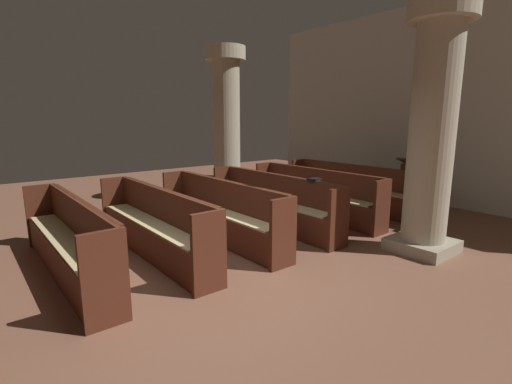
{
  "coord_description": "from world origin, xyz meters",
  "views": [
    {
      "loc": [
        3.82,
        -2.5,
        1.97
      ],
      "look_at": [
        -0.92,
        1.34,
        0.75
      ],
      "focal_mm": 26.1,
      "sensor_mm": 36.0,
      "label": 1
    }
  ],
  "objects_px": {
    "pew_row_2": "(272,200)",
    "pew_row_5": "(67,237)",
    "pillar_aisle_side": "(432,127)",
    "kneeler_box_navy": "(418,226)",
    "hymn_book": "(314,179)",
    "lectern": "(408,185)",
    "pew_row_4": "(153,221)",
    "pillar_far_side": "(226,123)",
    "pew_row_0": "(349,186)",
    "pew_row_3": "(219,209)",
    "pew_row_1": "(314,192)"
  },
  "relations": [
    {
      "from": "hymn_book",
      "to": "kneeler_box_navy",
      "type": "bearing_deg",
      "value": 56.05
    },
    {
      "from": "pew_row_3",
      "to": "pillar_far_side",
      "type": "relative_size",
      "value": 0.89
    },
    {
      "from": "pillar_aisle_side",
      "to": "pillar_far_side",
      "type": "height_order",
      "value": "same"
    },
    {
      "from": "pew_row_0",
      "to": "pillar_far_side",
      "type": "height_order",
      "value": "pillar_far_side"
    },
    {
      "from": "hymn_book",
      "to": "pew_row_1",
      "type": "bearing_deg",
      "value": 131.51
    },
    {
      "from": "pew_row_4",
      "to": "kneeler_box_navy",
      "type": "bearing_deg",
      "value": 64.89
    },
    {
      "from": "pew_row_2",
      "to": "pew_row_5",
      "type": "bearing_deg",
      "value": -90.0
    },
    {
      "from": "pew_row_1",
      "to": "pillar_far_side",
      "type": "relative_size",
      "value": 0.89
    },
    {
      "from": "lectern",
      "to": "pew_row_4",
      "type": "bearing_deg",
      "value": -96.13
    },
    {
      "from": "pew_row_0",
      "to": "pillar_aisle_side",
      "type": "relative_size",
      "value": 0.89
    },
    {
      "from": "pew_row_2",
      "to": "pew_row_4",
      "type": "bearing_deg",
      "value": -90.0
    },
    {
      "from": "pew_row_4",
      "to": "lectern",
      "type": "relative_size",
      "value": 2.9
    },
    {
      "from": "pew_row_4",
      "to": "lectern",
      "type": "distance_m",
      "value": 5.91
    },
    {
      "from": "pew_row_1",
      "to": "pew_row_0",
      "type": "bearing_deg",
      "value": 90.0
    },
    {
      "from": "pillar_far_side",
      "to": "pillar_aisle_side",
      "type": "bearing_deg",
      "value": 3.63
    },
    {
      "from": "pew_row_1",
      "to": "pillar_far_side",
      "type": "xyz_separation_m",
      "value": [
        -2.32,
        -0.51,
        1.34
      ]
    },
    {
      "from": "pew_row_2",
      "to": "lectern",
      "type": "bearing_deg",
      "value": 80.06
    },
    {
      "from": "pew_row_3",
      "to": "pillar_far_side",
      "type": "distance_m",
      "value": 3.21
    },
    {
      "from": "lectern",
      "to": "hymn_book",
      "type": "distance_m",
      "value": 3.46
    },
    {
      "from": "pew_row_3",
      "to": "pew_row_5",
      "type": "height_order",
      "value": "same"
    },
    {
      "from": "pew_row_0",
      "to": "lectern",
      "type": "relative_size",
      "value": 2.9
    },
    {
      "from": "pillar_aisle_side",
      "to": "hymn_book",
      "type": "distance_m",
      "value": 1.91
    },
    {
      "from": "pew_row_5",
      "to": "hymn_book",
      "type": "distance_m",
      "value": 3.72
    },
    {
      "from": "pillar_aisle_side",
      "to": "pillar_far_side",
      "type": "xyz_separation_m",
      "value": [
        -4.69,
        -0.3,
        0.0
      ]
    },
    {
      "from": "pew_row_0",
      "to": "pew_row_1",
      "type": "height_order",
      "value": "same"
    },
    {
      "from": "pillar_aisle_side",
      "to": "kneeler_box_navy",
      "type": "xyz_separation_m",
      "value": [
        -0.49,
        0.81,
        -1.72
      ]
    },
    {
      "from": "pew_row_3",
      "to": "kneeler_box_navy",
      "type": "relative_size",
      "value": 9.52
    },
    {
      "from": "pew_row_4",
      "to": "pillar_far_side",
      "type": "distance_m",
      "value": 3.95
    },
    {
      "from": "pillar_far_side",
      "to": "kneeler_box_navy",
      "type": "height_order",
      "value": "pillar_far_side"
    },
    {
      "from": "pew_row_4",
      "to": "pew_row_5",
      "type": "relative_size",
      "value": 1.0
    },
    {
      "from": "pew_row_2",
      "to": "pew_row_3",
      "type": "xyz_separation_m",
      "value": [
        0.0,
        -1.14,
        0.0
      ]
    },
    {
      "from": "pew_row_3",
      "to": "kneeler_box_navy",
      "type": "xyz_separation_m",
      "value": [
        1.88,
        2.87,
        -0.38
      ]
    },
    {
      "from": "pew_row_0",
      "to": "pew_row_1",
      "type": "distance_m",
      "value": 1.14
    },
    {
      "from": "pew_row_5",
      "to": "kneeler_box_navy",
      "type": "relative_size",
      "value": 9.52
    },
    {
      "from": "pew_row_3",
      "to": "pew_row_5",
      "type": "relative_size",
      "value": 1.0
    },
    {
      "from": "lectern",
      "to": "pew_row_3",
      "type": "bearing_deg",
      "value": -97.59
    },
    {
      "from": "pew_row_2",
      "to": "pillar_far_side",
      "type": "height_order",
      "value": "pillar_far_side"
    },
    {
      "from": "pew_row_3",
      "to": "pew_row_5",
      "type": "bearing_deg",
      "value": -90.0
    },
    {
      "from": "pew_row_1",
      "to": "pew_row_4",
      "type": "xyz_separation_m",
      "value": [
        0.0,
        -3.41,
        0.0
      ]
    },
    {
      "from": "pew_row_5",
      "to": "lectern",
      "type": "xyz_separation_m",
      "value": [
        0.63,
        7.01,
        -0.05
      ]
    },
    {
      "from": "pew_row_3",
      "to": "pew_row_2",
      "type": "bearing_deg",
      "value": 90.0
    },
    {
      "from": "pew_row_2",
      "to": "lectern",
      "type": "xyz_separation_m",
      "value": [
        0.63,
        3.6,
        -0.05
      ]
    },
    {
      "from": "pew_row_5",
      "to": "pillar_aisle_side",
      "type": "distance_m",
      "value": 5.12
    },
    {
      "from": "pew_row_0",
      "to": "kneeler_box_navy",
      "type": "bearing_deg",
      "value": -16.0
    },
    {
      "from": "pew_row_1",
      "to": "kneeler_box_navy",
      "type": "relative_size",
      "value": 9.52
    },
    {
      "from": "pew_row_3",
      "to": "hymn_book",
      "type": "distance_m",
      "value": 1.64
    },
    {
      "from": "pew_row_2",
      "to": "lectern",
      "type": "relative_size",
      "value": 2.9
    },
    {
      "from": "pillar_aisle_side",
      "to": "pew_row_4",
      "type": "bearing_deg",
      "value": -126.59
    },
    {
      "from": "pillar_aisle_side",
      "to": "pew_row_2",
      "type": "bearing_deg",
      "value": -158.75
    },
    {
      "from": "pillar_aisle_side",
      "to": "kneeler_box_navy",
      "type": "height_order",
      "value": "pillar_aisle_side"
    }
  ]
}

